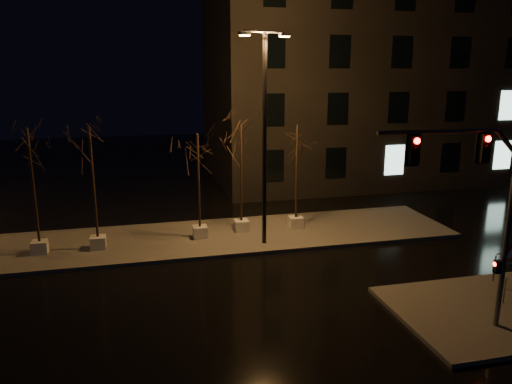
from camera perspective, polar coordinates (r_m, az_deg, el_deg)
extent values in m
plane|color=black|center=(18.51, -0.12, -11.22)|extent=(90.00, 90.00, 0.00)
cube|color=#474540|center=(23.93, -3.49, -5.07)|extent=(22.00, 5.00, 0.15)
cube|color=#474540|center=(18.82, 26.01, -12.03)|extent=(7.00, 5.00, 0.15)
cube|color=black|center=(38.68, 14.35, 13.01)|extent=(25.00, 12.00, 15.00)
cube|color=beige|center=(23.41, -23.45, -5.79)|extent=(0.65, 0.65, 0.55)
cylinder|color=black|center=(22.69, -24.11, 0.64)|extent=(0.11, 0.11, 4.84)
cube|color=beige|center=(23.12, -17.59, -5.51)|extent=(0.65, 0.65, 0.55)
cylinder|color=black|center=(22.40, -18.09, 0.98)|extent=(0.11, 0.11, 4.81)
cube|color=beige|center=(23.57, -6.41, -4.54)|extent=(0.65, 0.65, 0.55)
cylinder|color=black|center=(22.91, -6.57, 1.24)|extent=(0.11, 0.11, 4.32)
cube|color=beige|center=(24.34, -1.67, -3.85)|extent=(0.65, 0.65, 0.55)
cylinder|color=black|center=(23.67, -1.71, 2.09)|extent=(0.11, 0.11, 4.60)
cube|color=beige|center=(24.93, 4.56, -3.46)|extent=(0.65, 0.65, 0.55)
cylinder|color=black|center=(24.29, 4.68, 2.30)|extent=(0.11, 0.11, 4.55)
cylinder|color=#525459|center=(16.63, 26.67, -5.33)|extent=(0.16, 0.16, 5.31)
cylinder|color=#525459|center=(14.49, 20.15, 6.50)|extent=(3.54, 0.30, 0.12)
cube|color=black|center=(15.35, 24.68, 4.61)|extent=(0.28, 0.21, 0.80)
cube|color=black|center=(14.23, 17.64, 4.58)|extent=(0.28, 0.21, 0.80)
cube|color=black|center=(16.74, 25.87, -7.69)|extent=(0.20, 0.17, 0.40)
cylinder|color=black|center=(21.70, 0.99, 5.67)|extent=(0.18, 0.18, 9.18)
cylinder|color=black|center=(21.52, 1.04, 17.85)|extent=(2.00, 0.49, 0.09)
cube|color=orange|center=(21.12, -1.31, 17.55)|extent=(0.50, 0.34, 0.18)
cube|color=orange|center=(21.92, 3.30, 17.40)|extent=(0.50, 0.34, 0.18)
cylinder|color=#525459|center=(20.71, 25.59, -7.88)|extent=(0.06, 0.06, 1.00)
cylinder|color=#525459|center=(19.07, 26.53, -10.06)|extent=(0.05, 0.05, 0.88)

